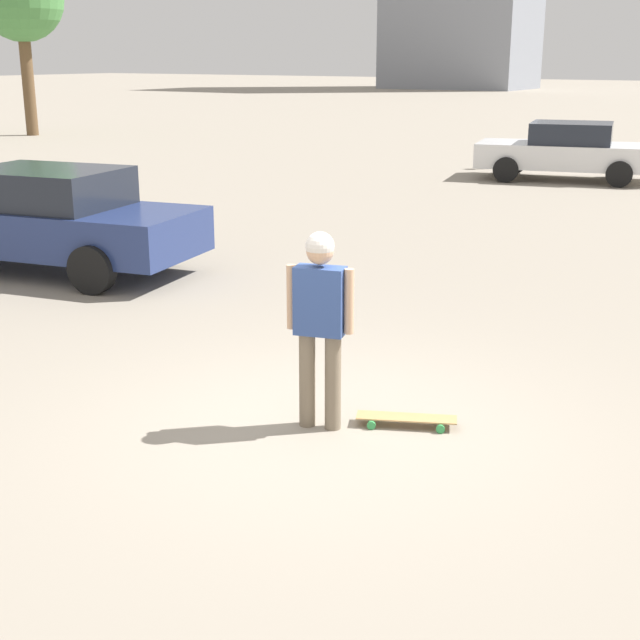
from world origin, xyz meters
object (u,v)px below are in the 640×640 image
object	(u,v)px
car_parked_near	(43,218)
car_parked_far	(567,151)
person	(320,313)
skateboard	(406,419)

from	to	relation	value
car_parked_near	car_parked_far	bearing A→B (deg)	-114.98
car_parked_near	car_parked_far	size ratio (longest dim) A/B	1.07
car_parked_far	person	bearing A→B (deg)	87.17
person	car_parked_near	size ratio (longest dim) A/B	0.34
person	skateboard	distance (m)	1.21
skateboard	car_parked_far	size ratio (longest dim) A/B	0.19
person	skateboard	size ratio (longest dim) A/B	1.97
person	car_parked_near	bearing A→B (deg)	142.07
car_parked_near	car_parked_far	xyz separation A→B (m)	(3.57, 13.81, -0.03)
skateboard	car_parked_near	world-z (taller)	car_parked_near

